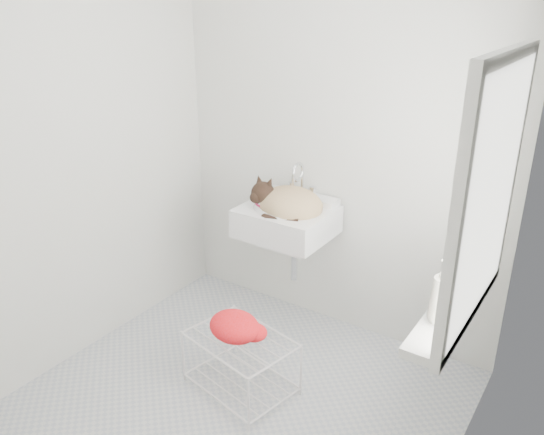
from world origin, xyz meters
The scene contains 15 objects.
floor centered at (0.00, 0.00, 0.00)m, with size 2.20×2.00×0.02m, color #B5B7B7.
back_wall centered at (0.00, 1.00, 1.25)m, with size 2.20×0.02×2.50m, color silver.
right_wall centered at (1.10, 0.00, 1.25)m, with size 0.02×2.00×2.50m, color silver.
left_wall centered at (-1.10, 0.00, 1.25)m, with size 0.02×2.00×2.50m, color silver.
window_glass centered at (1.09, 0.20, 1.35)m, with size 0.01×0.80×1.00m, color white.
window_frame centered at (1.07, 0.20, 1.35)m, with size 0.04×0.90×1.10m, color white.
windowsill centered at (1.01, 0.20, 0.83)m, with size 0.16×0.88×0.04m, color white.
sink centered at (-0.18, 0.74, 0.85)m, with size 0.54×0.47×0.22m, color white.
faucet centered at (-0.18, 0.92, 0.99)m, with size 0.20×0.14×0.20m, color silver, non-canonical shape.
cat centered at (-0.17, 0.72, 0.89)m, with size 0.44×0.36×0.27m.
wire_rack centered at (-0.06, 0.08, 0.15)m, with size 0.55×0.39×0.33m, color silver.
towel centered at (-0.09, 0.07, 0.36)m, with size 0.31×0.22×0.13m, color #DF0800.
bottle_a centered at (1.00, 0.02, 0.85)m, with size 0.09×0.09×0.23m, color white.
bottle_b centered at (1.00, 0.13, 0.85)m, with size 0.08×0.08×0.18m, color #1D576F.
bottle_c centered at (1.00, 0.29, 0.85)m, with size 0.12×0.12×0.15m, color silver.
Camera 1 is at (1.48, -1.91, 2.08)m, focal length 36.11 mm.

